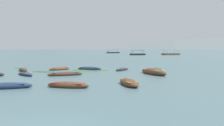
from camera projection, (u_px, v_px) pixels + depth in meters
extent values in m
plane|color=slate|center=(106.00, 49.00, 1504.13)|extent=(6000.00, 6000.00, 0.00)
cone|color=#4C5B56|center=(55.00, 32.00, 1976.25)|extent=(1183.13, 1183.13, 308.36)
cone|color=slate|center=(163.00, 16.00, 2090.68)|extent=(2428.36, 2428.36, 610.29)
ellipsoid|color=navy|center=(6.00, 86.00, 16.57)|extent=(3.86, 1.74, 0.54)
cube|color=#28519E|center=(6.00, 84.00, 16.56)|extent=(2.78, 1.26, 0.05)
cube|color=navy|center=(6.00, 83.00, 16.56)|extent=(0.22, 0.67, 0.04)
ellipsoid|color=brown|center=(129.00, 83.00, 18.20)|extent=(1.77, 3.82, 0.60)
cube|color=olive|center=(129.00, 80.00, 18.19)|extent=(1.27, 2.75, 0.05)
cube|color=brown|center=(129.00, 80.00, 18.19)|extent=(0.76, 0.22, 0.04)
ellipsoid|color=#4C3323|center=(23.00, 70.00, 29.58)|extent=(2.27, 3.07, 0.51)
cube|color=#28519E|center=(23.00, 69.00, 29.57)|extent=(1.63, 2.21, 0.05)
cube|color=#4C3323|center=(23.00, 68.00, 29.57)|extent=(0.55, 0.36, 0.04)
ellipsoid|color=#2D2826|center=(122.00, 69.00, 30.63)|extent=(2.35, 3.21, 0.38)
cube|color=#28519E|center=(122.00, 69.00, 30.62)|extent=(1.69, 2.31, 0.05)
cube|color=#2D2826|center=(122.00, 68.00, 30.62)|extent=(0.52, 0.35, 0.04)
ellipsoid|color=brown|center=(153.00, 72.00, 25.91)|extent=(2.94, 4.78, 0.84)
cube|color=#B7B2A3|center=(153.00, 70.00, 25.89)|extent=(2.11, 3.44, 0.05)
cube|color=brown|center=(153.00, 69.00, 25.89)|extent=(0.92, 0.41, 0.04)
ellipsoid|color=navy|center=(89.00, 69.00, 31.07)|extent=(3.54, 1.98, 0.58)
cube|color=#28519E|center=(89.00, 68.00, 31.06)|extent=(2.55, 1.43, 0.05)
cube|color=navy|center=(89.00, 67.00, 31.06)|extent=(0.28, 0.70, 0.04)
ellipsoid|color=brown|center=(65.00, 74.00, 24.72)|extent=(3.90, 2.17, 0.52)
cube|color=#28519E|center=(65.00, 73.00, 24.71)|extent=(2.81, 1.56, 0.05)
cube|color=brown|center=(65.00, 72.00, 24.71)|extent=(0.29, 0.63, 0.04)
ellipsoid|color=brown|center=(59.00, 69.00, 31.28)|extent=(2.95, 2.91, 0.51)
cube|color=#B22D28|center=(59.00, 68.00, 31.28)|extent=(2.13, 2.10, 0.05)
cube|color=brown|center=(59.00, 67.00, 31.27)|extent=(0.52, 0.53, 0.04)
ellipsoid|color=brown|center=(68.00, 85.00, 17.08)|extent=(3.48, 1.89, 0.53)
cube|color=#B22D28|center=(68.00, 83.00, 17.07)|extent=(2.50, 1.36, 0.05)
cube|color=brown|center=(68.00, 82.00, 17.07)|extent=(0.26, 0.75, 0.04)
ellipsoid|color=navy|center=(25.00, 74.00, 24.81)|extent=(2.77, 3.03, 0.45)
cube|color=olive|center=(25.00, 73.00, 24.80)|extent=(1.99, 2.18, 0.05)
cube|color=navy|center=(25.00, 72.00, 24.80)|extent=(0.50, 0.44, 0.04)
cube|color=#2D2826|center=(113.00, 53.00, 158.48)|extent=(9.17, 4.62, 0.90)
cylinder|color=#4C4742|center=(117.00, 51.00, 160.23)|extent=(0.10, 0.10, 1.80)
cylinder|color=#4C4742|center=(118.00, 51.00, 157.62)|extent=(0.10, 0.10, 1.80)
cylinder|color=#4C4742|center=(108.00, 51.00, 159.20)|extent=(0.10, 0.10, 1.80)
cylinder|color=#4C4742|center=(108.00, 51.00, 156.58)|extent=(0.10, 0.10, 1.80)
cube|color=#9E998E|center=(113.00, 50.00, 158.35)|extent=(7.70, 3.88, 0.12)
cube|color=brown|center=(171.00, 54.00, 111.24)|extent=(9.34, 6.52, 0.90)
cylinder|color=#4C4742|center=(174.00, 52.00, 113.70)|extent=(0.10, 0.10, 1.80)
cylinder|color=#4C4742|center=(178.00, 52.00, 111.22)|extent=(0.10, 0.10, 1.80)
cylinder|color=#4C4742|center=(163.00, 52.00, 111.12)|extent=(0.10, 0.10, 1.80)
cylinder|color=#4C4742|center=(167.00, 52.00, 108.64)|extent=(0.10, 0.10, 1.80)
cube|color=beige|center=(171.00, 50.00, 111.12)|extent=(7.84, 5.48, 0.12)
cube|color=#2D2826|center=(138.00, 55.00, 107.41)|extent=(7.52, 4.25, 0.90)
cylinder|color=#4C4742|center=(133.00, 52.00, 105.67)|extent=(0.10, 0.10, 1.80)
cylinder|color=#4C4742|center=(131.00, 52.00, 107.58)|extent=(0.10, 0.10, 1.80)
cylinder|color=#4C4742|center=(144.00, 52.00, 107.10)|extent=(0.10, 0.10, 1.80)
cylinder|color=#4C4742|center=(142.00, 52.00, 109.01)|extent=(0.10, 0.10, 1.80)
cube|color=#334C75|center=(138.00, 50.00, 107.29)|extent=(6.32, 3.57, 0.12)
ellipsoid|color=#2D5628|center=(43.00, 72.00, 28.46)|extent=(3.35, 2.12, 0.14)
ellipsoid|color=#38662D|center=(99.00, 70.00, 30.53)|extent=(3.12, 2.56, 0.14)
ellipsoid|color=#2D5628|center=(157.00, 69.00, 33.04)|extent=(1.72, 3.58, 0.14)
ellipsoid|color=#477033|center=(88.00, 69.00, 32.78)|extent=(3.27, 1.25, 0.14)
ellipsoid|color=#2D5628|center=(151.00, 72.00, 28.50)|extent=(1.94, 1.65, 0.14)
ellipsoid|color=#38662D|center=(82.00, 70.00, 30.66)|extent=(3.76, 3.76, 0.14)
ellipsoid|color=#38662D|center=(21.00, 68.00, 34.06)|extent=(2.27, 1.82, 0.14)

